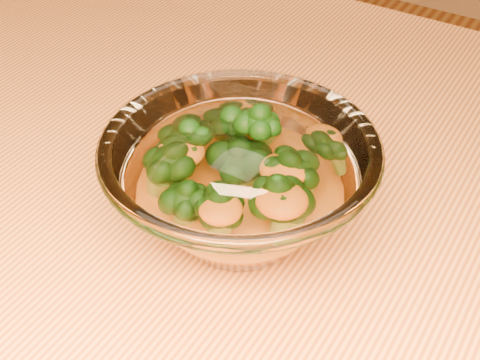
% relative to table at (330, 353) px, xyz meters
% --- Properties ---
extents(table, '(1.20, 0.80, 0.75)m').
position_rel_table_xyz_m(table, '(0.00, 0.00, 0.00)').
color(table, '#DD8D42').
rests_on(table, ground).
extents(glass_bowl, '(0.19, 0.19, 0.09)m').
position_rel_table_xyz_m(glass_bowl, '(-0.08, -0.00, 0.14)').
color(glass_bowl, white).
rests_on(glass_bowl, table).
extents(cheese_sauce, '(0.10, 0.10, 0.03)m').
position_rel_table_xyz_m(cheese_sauce, '(-0.08, -0.00, 0.13)').
color(cheese_sauce, orange).
rests_on(cheese_sauce, glass_bowl).
extents(broccoli_heap, '(0.13, 0.12, 0.07)m').
position_rel_table_xyz_m(broccoli_heap, '(-0.09, 0.00, 0.15)').
color(broccoli_heap, black).
rests_on(broccoli_heap, cheese_sauce).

